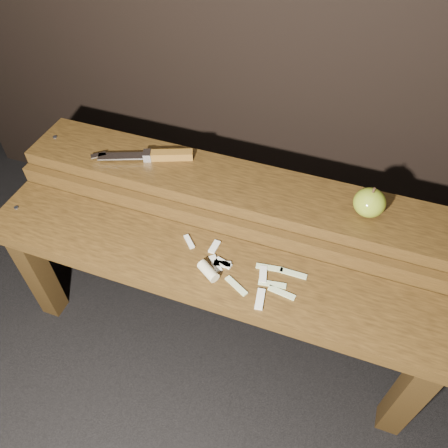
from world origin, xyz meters
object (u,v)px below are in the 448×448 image
(bench_rear_tier, at_px, (237,206))
(knife, at_px, (159,155))
(bench_front_tier, at_px, (208,283))
(apple, at_px, (369,203))

(bench_rear_tier, distance_m, knife, 0.25)
(bench_front_tier, bearing_deg, bench_rear_tier, 90.00)
(apple, distance_m, knife, 0.56)
(bench_rear_tier, height_order, apple, apple)
(apple, height_order, knife, apple)
(bench_rear_tier, bearing_deg, apple, 0.75)
(bench_front_tier, height_order, bench_rear_tier, bench_rear_tier)
(knife, bearing_deg, bench_front_tier, -46.45)
(bench_front_tier, distance_m, apple, 0.44)
(bench_rear_tier, relative_size, knife, 4.48)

